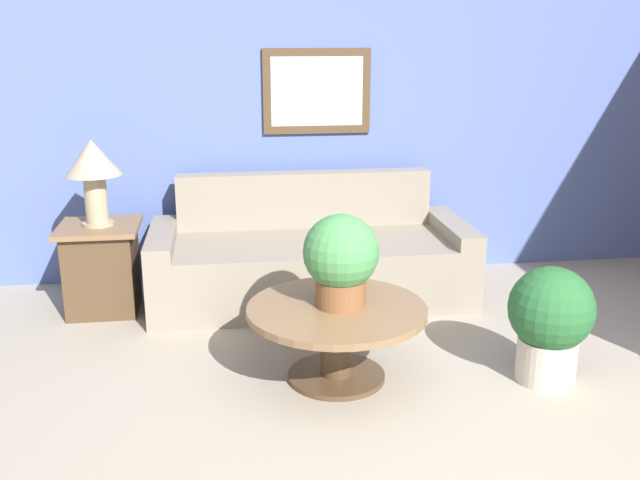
# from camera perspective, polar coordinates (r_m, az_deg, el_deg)

# --- Properties ---
(wall_back) EXTENTS (7.26, 0.09, 2.60)m
(wall_back) POSITION_cam_1_polar(r_m,az_deg,el_deg) (5.60, 3.92, 10.42)
(wall_back) COLOR #5166A8
(wall_back) RESTS_ON ground_plane
(couch_main) EXTENTS (2.26, 0.93, 0.87)m
(couch_main) POSITION_cam_1_polar(r_m,az_deg,el_deg) (5.17, -0.79, -1.62)
(couch_main) COLOR gray
(couch_main) RESTS_ON ground_plane
(coffee_table) EXTENTS (0.99, 0.99, 0.43)m
(coffee_table) POSITION_cam_1_polar(r_m,az_deg,el_deg) (3.96, 1.35, -6.93)
(coffee_table) COLOR #4C3823
(coffee_table) RESTS_ON ground_plane
(side_table) EXTENTS (0.54, 0.54, 0.62)m
(side_table) POSITION_cam_1_polar(r_m,az_deg,el_deg) (5.14, -17.02, -2.08)
(side_table) COLOR #4C3823
(side_table) RESTS_ON ground_plane
(table_lamp) EXTENTS (0.37, 0.37, 0.58)m
(table_lamp) POSITION_cam_1_polar(r_m,az_deg,el_deg) (4.98, -17.70, 5.63)
(table_lamp) COLOR tan
(table_lamp) RESTS_ON side_table
(potted_plant_on_table) EXTENTS (0.41, 0.41, 0.51)m
(potted_plant_on_table) POSITION_cam_1_polar(r_m,az_deg,el_deg) (3.84, 1.68, -1.43)
(potted_plant_on_table) COLOR brown
(potted_plant_on_table) RESTS_ON coffee_table
(potted_plant_floor) EXTENTS (0.47, 0.47, 0.66)m
(potted_plant_floor) POSITION_cam_1_polar(r_m,az_deg,el_deg) (4.12, 17.93, -6.06)
(potted_plant_floor) COLOR beige
(potted_plant_floor) RESTS_ON ground_plane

